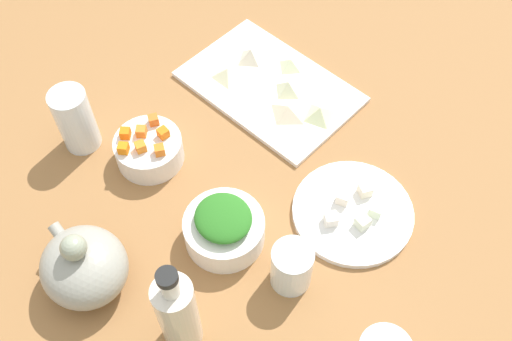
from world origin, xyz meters
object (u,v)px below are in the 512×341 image
(teapot, at_px, (84,266))
(drinking_glass_0, at_px, (75,120))
(bowl_greens, at_px, (224,230))
(bottle_0, at_px, (178,313))
(drinking_glass_1, at_px, (292,267))
(plate_tofu, at_px, (353,212))
(bowl_carrots, at_px, (149,150))
(cutting_board, at_px, (269,87))

(teapot, xyz_separation_m, drinking_glass_0, (0.26, -0.15, 0.01))
(bowl_greens, height_order, teapot, teapot)
(bottle_0, height_order, drinking_glass_1, bottle_0)
(plate_tofu, distance_m, bottle_0, 0.37)
(bowl_greens, height_order, bowl_carrots, bowl_greens)
(cutting_board, xyz_separation_m, teapot, (-0.12, 0.51, 0.05))
(cutting_board, relative_size, plate_tofu, 1.62)
(bowl_greens, distance_m, bottle_0, 0.19)
(cutting_board, distance_m, drinking_glass_0, 0.40)
(cutting_board, distance_m, bottle_0, 0.55)
(plate_tofu, relative_size, bottle_0, 0.97)
(bowl_carrots, relative_size, teapot, 0.78)
(plate_tofu, xyz_separation_m, bowl_carrots, (0.34, 0.20, 0.02))
(bowl_carrots, bearing_deg, teapot, 122.03)
(bottle_0, bearing_deg, teapot, 18.59)
(cutting_board, distance_m, teapot, 0.53)
(cutting_board, xyz_separation_m, drinking_glass_0, (0.14, 0.37, 0.06))
(bowl_carrots, height_order, drinking_glass_0, drinking_glass_0)
(bowl_carrots, distance_m, drinking_glass_0, 0.15)
(plate_tofu, distance_m, drinking_glass_1, 0.17)
(drinking_glass_0, height_order, drinking_glass_1, drinking_glass_0)
(cutting_board, distance_m, bowl_carrots, 0.29)
(bowl_carrots, xyz_separation_m, drinking_glass_0, (0.12, 0.08, 0.04))
(bowl_greens, bearing_deg, drinking_glass_0, 11.62)
(cutting_board, height_order, bowl_carrots, bowl_carrots)
(bowl_greens, relative_size, drinking_glass_1, 1.53)
(bowl_carrots, bearing_deg, drinking_glass_1, -175.45)
(bowl_greens, bearing_deg, plate_tofu, -119.50)
(bowl_carrots, height_order, teapot, teapot)
(bottle_0, xyz_separation_m, drinking_glass_0, (0.44, -0.09, -0.03))
(plate_tofu, bearing_deg, teapot, 64.36)
(bottle_0, xyz_separation_m, drinking_glass_1, (-0.04, -0.19, -0.05))
(drinking_glass_0, bearing_deg, teapot, 150.42)
(plate_tofu, relative_size, drinking_glass_0, 1.61)
(bowl_greens, height_order, drinking_glass_1, drinking_glass_1)
(bottle_0, relative_size, drinking_glass_0, 1.66)
(bottle_0, bearing_deg, cutting_board, -56.65)
(bowl_greens, bearing_deg, teapot, 68.19)
(teapot, distance_m, drinking_glass_0, 0.30)
(cutting_board, xyz_separation_m, bowl_greens, (-0.21, 0.30, 0.02))
(plate_tofu, relative_size, bowl_carrots, 1.70)
(bowl_carrots, bearing_deg, bowl_greens, 178.96)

